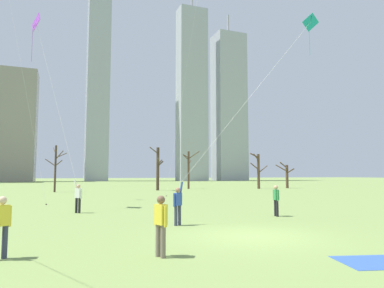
# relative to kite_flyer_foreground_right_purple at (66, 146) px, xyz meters

# --- Properties ---
(ground_plane) EXTENTS (400.00, 400.00, 0.00)m
(ground_plane) POSITION_rel_kite_flyer_foreground_right_purple_xyz_m (6.21, -10.86, -3.90)
(ground_plane) COLOR #7A934C
(kite_flyer_foreground_right_purple) EXTENTS (3.35, 4.58, 13.13)m
(kite_flyer_foreground_right_purple) POSITION_rel_kite_flyer_foreground_right_purple_xyz_m (0.00, 0.00, 0.00)
(kite_flyer_foreground_right_purple) COLOR black
(kite_flyer_foreground_right_purple) RESTS_ON ground
(kite_flyer_midfield_center_teal) EXTENTS (8.97, 1.24, 11.32)m
(kite_flyer_midfield_center_teal) POSITION_rel_kite_flyer_foreground_right_purple_xyz_m (5.75, -7.34, -1.55)
(kite_flyer_midfield_center_teal) COLOR #33384C
(kite_flyer_midfield_center_teal) RESTS_ON ground
(bystander_strolling_midfield) EXTENTS (0.25, 0.50, 1.62)m
(bystander_strolling_midfield) POSITION_rel_kite_flyer_foreground_right_purple_xyz_m (10.41, -6.25, -3.00)
(bystander_strolling_midfield) COLOR black
(bystander_strolling_midfield) RESTS_ON ground
(bystander_watching_nearby) EXTENTS (0.31, 0.48, 1.62)m
(bystander_watching_nearby) POSITION_rel_kite_flyer_foreground_right_purple_xyz_m (2.36, -12.72, -3.00)
(bystander_watching_nearby) COLOR #726656
(bystander_watching_nearby) RESTS_ON ground
(bare_tree_rightmost) EXTENTS (2.66, 1.09, 5.47)m
(bare_tree_rightmost) POSITION_rel_kite_flyer_foreground_right_purple_xyz_m (28.05, 24.26, -0.97)
(bare_tree_rightmost) COLOR #4C3828
(bare_tree_rightmost) RESTS_ON ground
(bare_tree_left_of_center) EXTENTS (2.01, 2.42, 4.19)m
(bare_tree_left_of_center) POSITION_rel_kite_flyer_foreground_right_purple_xyz_m (33.54, 24.63, -1.76)
(bare_tree_left_of_center) COLOR #4C3828
(bare_tree_left_of_center) RESTS_ON ground
(bare_tree_far_right_edge) EXTENTS (2.70, 2.32, 5.78)m
(bare_tree_far_right_edge) POSITION_rel_kite_flyer_foreground_right_purple_xyz_m (18.00, 27.88, -0.74)
(bare_tree_far_right_edge) COLOR #4C3828
(bare_tree_far_right_edge) RESTS_ON ground
(bare_tree_center) EXTENTS (2.29, 2.66, 5.92)m
(bare_tree_center) POSITION_rel_kite_flyer_foreground_right_purple_xyz_m (12.19, 24.44, -0.76)
(bare_tree_center) COLOR #423326
(bare_tree_center) RESTS_ON ground
(bare_tree_leftmost) EXTENTS (2.58, 2.91, 5.82)m
(bare_tree_leftmost) POSITION_rel_kite_flyer_foreground_right_purple_xyz_m (-0.96, 24.43, -0.72)
(bare_tree_leftmost) COLOR #423326
(bare_tree_leftmost) RESTS_ON ground
(skyline_short_annex) EXTENTS (7.24, 9.72, 69.57)m
(skyline_short_annex) POSITION_rel_kite_flyer_foreground_right_purple_xyz_m (10.20, 97.24, 30.88)
(skyline_short_annex) COLOR #9EA3AD
(skyline_short_annex) RESTS_ON ground
(skyline_slender_spire) EXTENTS (10.90, 8.89, 61.93)m
(skyline_slender_spire) POSITION_rel_kite_flyer_foreground_right_purple_xyz_m (56.37, 89.91, 23.09)
(skyline_slender_spire) COLOR #9EA3AD
(skyline_slender_spire) RESTS_ON ground
(skyline_wide_slab) EXTENTS (9.83, 6.15, 66.15)m
(skyline_wide_slab) POSITION_rel_kite_flyer_foreground_right_purple_xyz_m (40.87, 87.37, 26.16)
(skyline_wide_slab) COLOR #9EA3AD
(skyline_wide_slab) RESTS_ON ground
(skyline_tall_tower) EXTENTS (10.99, 10.04, 34.16)m
(skyline_tall_tower) POSITION_rel_kite_flyer_foreground_right_purple_xyz_m (-13.64, 95.06, 13.18)
(skyline_tall_tower) COLOR gray
(skyline_tall_tower) RESTS_ON ground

